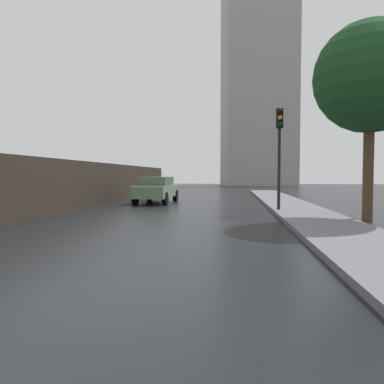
# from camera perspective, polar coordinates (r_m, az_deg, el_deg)

# --- Properties ---
(ground) EXTENTS (120.00, 120.00, 0.00)m
(ground) POSITION_cam_1_polar(r_m,az_deg,el_deg) (4.53, -27.79, -16.99)
(ground) COLOR black
(car_green_mid_road) EXTENTS (1.84, 4.40, 1.41)m
(car_green_mid_road) POSITION_cam_1_polar(r_m,az_deg,el_deg) (19.79, -5.55, 0.48)
(car_green_mid_road) COLOR slate
(car_green_mid_road) RESTS_ON ground
(traffic_light) EXTENTS (0.26, 0.39, 3.95)m
(traffic_light) POSITION_cam_1_polar(r_m,az_deg,el_deg) (14.86, 13.47, 7.99)
(traffic_light) COLOR black
(traffic_light) RESTS_ON sidewalk_strip
(street_tree_mid) EXTENTS (3.50, 3.50, 6.34)m
(street_tree_mid) POSITION_cam_1_polar(r_m,az_deg,el_deg) (13.30, 26.04, 15.73)
(street_tree_mid) COLOR #4C3823
(street_tree_mid) RESTS_ON ground
(distant_tower) EXTENTS (11.03, 8.91, 32.30)m
(distant_tower) POSITION_cam_1_polar(r_m,az_deg,el_deg) (56.17, 10.30, 17.73)
(distant_tower) COLOR #9E9993
(distant_tower) RESTS_ON ground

